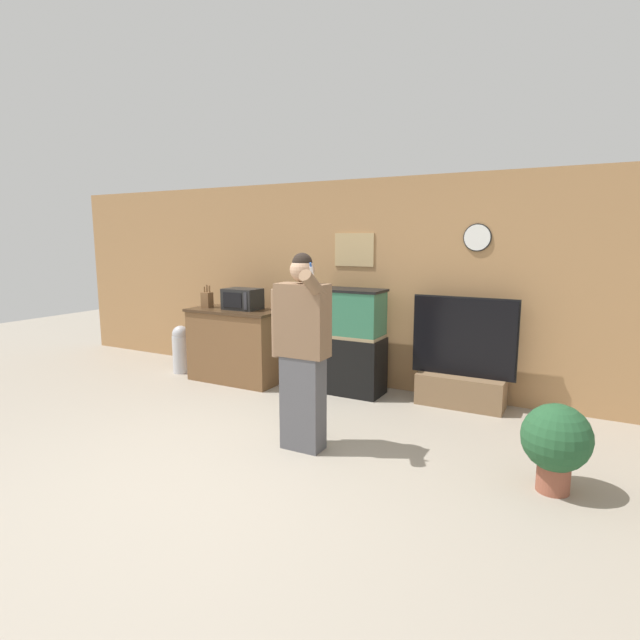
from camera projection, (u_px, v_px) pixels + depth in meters
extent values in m
plane|color=gray|center=(227.00, 464.00, 4.18)|extent=(18.00, 18.00, 0.00)
cube|color=#A87A4C|center=(361.00, 284.00, 6.34)|extent=(10.00, 0.06, 2.60)
cube|color=tan|center=(354.00, 250.00, 6.28)|extent=(0.53, 0.02, 0.42)
cylinder|color=white|center=(477.00, 238.00, 5.54)|extent=(0.29, 0.03, 0.29)
cylinder|color=black|center=(477.00, 238.00, 5.55)|extent=(0.31, 0.01, 0.31)
cube|color=brown|center=(237.00, 346.00, 6.60)|extent=(1.22, 0.59, 0.92)
cube|color=#3D2A19|center=(236.00, 311.00, 6.52)|extent=(1.26, 0.63, 0.03)
cube|color=black|center=(243.00, 299.00, 6.49)|extent=(0.47, 0.33, 0.27)
cube|color=black|center=(232.00, 300.00, 6.36)|extent=(0.29, 0.01, 0.19)
cube|color=#2D2D33|center=(245.00, 301.00, 6.27)|extent=(0.05, 0.01, 0.22)
cube|color=brown|center=(207.00, 300.00, 6.68)|extent=(0.13, 0.11, 0.20)
cylinder|color=brown|center=(204.00, 289.00, 6.68)|extent=(0.02, 0.02, 0.07)
cylinder|color=brown|center=(207.00, 289.00, 6.66)|extent=(0.02, 0.02, 0.10)
cylinder|color=brown|center=(210.00, 289.00, 6.64)|extent=(0.02, 0.02, 0.09)
cylinder|color=brown|center=(207.00, 288.00, 6.72)|extent=(0.02, 0.02, 0.10)
cylinder|color=brown|center=(209.00, 289.00, 6.70)|extent=(0.02, 0.02, 0.09)
cube|color=black|center=(347.00, 365.00, 6.11)|extent=(0.90, 0.44, 0.69)
cube|color=#937F5B|center=(347.00, 335.00, 6.05)|extent=(0.87, 0.43, 0.04)
cube|color=#2D6B4C|center=(347.00, 313.00, 6.00)|extent=(0.86, 0.42, 0.57)
cube|color=black|center=(347.00, 290.00, 5.96)|extent=(0.90, 0.44, 0.03)
cube|color=brown|center=(461.00, 391.00, 5.63)|extent=(0.96, 0.40, 0.35)
cube|color=black|center=(463.00, 337.00, 5.53)|extent=(1.12, 0.05, 0.87)
cube|color=black|center=(464.00, 337.00, 5.56)|extent=(1.15, 0.01, 0.90)
cube|color=#515156|center=(303.00, 403.00, 4.44)|extent=(0.37, 0.21, 0.85)
cube|color=brown|center=(303.00, 320.00, 4.32)|extent=(0.46, 0.22, 0.64)
sphere|color=tan|center=(302.00, 270.00, 4.25)|extent=(0.21, 0.21, 0.21)
sphere|color=black|center=(302.00, 263.00, 4.24)|extent=(0.17, 0.17, 0.17)
cylinder|color=brown|center=(278.00, 323.00, 4.44)|extent=(0.12, 0.12, 0.61)
cylinder|color=brown|center=(313.00, 286.00, 4.06)|extent=(0.11, 0.34, 0.28)
cylinder|color=white|center=(312.00, 273.00, 4.03)|extent=(0.02, 0.06, 0.11)
cylinder|color=#2856B2|center=(311.00, 266.00, 4.00)|extent=(0.02, 0.03, 0.05)
cylinder|color=brown|center=(553.00, 478.00, 3.72)|extent=(0.24, 0.24, 0.21)
sphere|color=#23512D|center=(556.00, 437.00, 3.67)|extent=(0.50, 0.50, 0.50)
cylinder|color=#B7B7BC|center=(181.00, 354.00, 7.03)|extent=(0.24, 0.24, 0.52)
sphere|color=#ADADB2|center=(181.00, 334.00, 6.99)|extent=(0.23, 0.23, 0.23)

